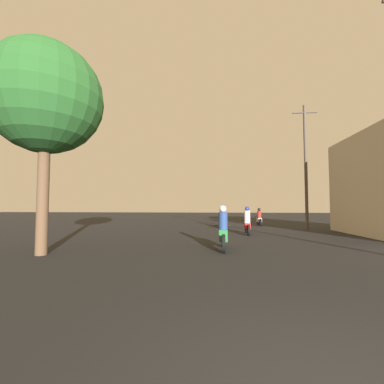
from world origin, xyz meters
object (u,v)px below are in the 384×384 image
object	(u,v)px
motorcycle_red	(247,223)
motorcycle_silver	(259,219)
motorcycle_white	(223,219)
street_tree	(46,99)
utility_pole_far	(306,164)
motorcycle_orange	(221,215)
motorcycle_green	(223,232)

from	to	relation	value
motorcycle_red	motorcycle_silver	xyz separation A→B (m)	(1.68, 6.45, -0.06)
motorcycle_white	street_tree	distance (m)	13.33
motorcycle_white	utility_pole_far	xyz separation A→B (m)	(5.46, -1.22, 3.70)
motorcycle_red	street_tree	world-z (taller)	street_tree
motorcycle_red	street_tree	bearing A→B (deg)	-134.07
motorcycle_red	motorcycle_orange	world-z (taller)	motorcycle_orange
motorcycle_green	motorcycle_red	size ratio (longest dim) A/B	1.07
motorcycle_green	motorcycle_white	size ratio (longest dim) A/B	1.02
motorcycle_silver	utility_pole_far	bearing A→B (deg)	-49.80
motorcycle_green	motorcycle_white	bearing A→B (deg)	86.68
motorcycle_white	motorcycle_orange	distance (m)	7.53
motorcycle_silver	motorcycle_orange	size ratio (longest dim) A/B	0.94
motorcycle_green	street_tree	size ratio (longest dim) A/B	0.29
motorcycle_white	street_tree	xyz separation A→B (m)	(-6.04, -11.01, 4.46)
motorcycle_green	motorcycle_red	distance (m)	5.41
motorcycle_silver	motorcycle_white	bearing A→B (deg)	-138.30
motorcycle_orange	utility_pole_far	xyz separation A→B (m)	(5.48, -8.75, 3.70)
motorcycle_white	motorcycle_silver	xyz separation A→B (m)	(2.92, 2.25, -0.07)
motorcycle_green	motorcycle_red	xyz separation A→B (m)	(1.45, 5.21, -0.02)
motorcycle_red	utility_pole_far	bearing A→B (deg)	38.05
motorcycle_green	street_tree	distance (m)	7.52
motorcycle_white	motorcycle_orange	world-z (taller)	motorcycle_orange
motorcycle_silver	motorcycle_green	bearing A→B (deg)	-101.00
motorcycle_green	motorcycle_orange	xyz separation A→B (m)	(0.18, 16.94, 0.00)
motorcycle_white	street_tree	bearing A→B (deg)	-112.33
motorcycle_orange	motorcycle_green	bearing A→B (deg)	-81.64
utility_pole_far	street_tree	world-z (taller)	utility_pole_far
motorcycle_red	utility_pole_far	distance (m)	6.36
motorcycle_red	motorcycle_silver	bearing A→B (deg)	78.22
motorcycle_silver	utility_pole_far	world-z (taller)	utility_pole_far
motorcycle_orange	street_tree	distance (m)	20.00
motorcycle_red	motorcycle_silver	world-z (taller)	motorcycle_red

